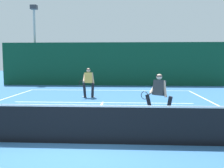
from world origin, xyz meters
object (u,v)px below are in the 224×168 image
player_near (159,93)px  player_far (88,81)px  tennis_ball (44,115)px  light_pole (35,35)px

player_near → player_far: bearing=-20.8°
player_far → tennis_ball: 4.90m
light_pole → tennis_ball: bearing=-69.1°
light_pole → player_near: bearing=-53.5°
player_near → player_far: 5.67m
tennis_ball → light_pole: light_pole is taller
player_near → tennis_ball: player_near is taller
player_far → tennis_ball: size_ratio=25.09×
player_near → light_pole: light_pole is taller
player_far → light_pole: (-5.74, 7.66, 3.27)m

